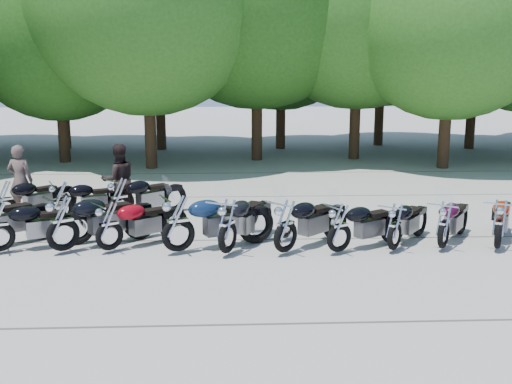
{
  "coord_description": "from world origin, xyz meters",
  "views": [
    {
      "loc": [
        -0.56,
        -11.46,
        3.87
      ],
      "look_at": [
        0.0,
        1.5,
        1.1
      ],
      "focal_mm": 42.0,
      "sensor_mm": 36.0,
      "label": 1
    }
  ],
  "objects_px": {
    "motorcycle_5": "(178,222)",
    "motorcycle_7": "(286,224)",
    "motorcycle_14": "(4,200)",
    "motorcycle_8": "(339,226)",
    "motorcycle_15": "(61,199)",
    "motorcycle_4": "(109,225)",
    "motorcycle_3": "(62,222)",
    "rider_0": "(20,180)",
    "motorcycle_11": "(499,223)",
    "motorcycle_9": "(395,225)",
    "motorcycle_16": "(119,198)",
    "motorcycle_10": "(444,223)",
    "motorcycle_6": "(227,224)",
    "rider_1": "(119,180)"
  },
  "relations": [
    {
      "from": "motorcycle_5",
      "to": "motorcycle_7",
      "type": "relative_size",
      "value": 1.07
    },
    {
      "from": "motorcycle_5",
      "to": "motorcycle_14",
      "type": "xyz_separation_m",
      "value": [
        -4.46,
        2.58,
        -0.09
      ]
    },
    {
      "from": "motorcycle_8",
      "to": "motorcycle_15",
      "type": "xyz_separation_m",
      "value": [
        -6.45,
        2.89,
        -0.02
      ]
    },
    {
      "from": "motorcycle_4",
      "to": "motorcycle_15",
      "type": "bearing_deg",
      "value": -4.13
    },
    {
      "from": "motorcycle_3",
      "to": "rider_0",
      "type": "relative_size",
      "value": 1.32
    },
    {
      "from": "motorcycle_11",
      "to": "motorcycle_15",
      "type": "height_order",
      "value": "motorcycle_11"
    },
    {
      "from": "motorcycle_7",
      "to": "motorcycle_8",
      "type": "height_order",
      "value": "motorcycle_7"
    },
    {
      "from": "motorcycle_4",
      "to": "rider_0",
      "type": "xyz_separation_m",
      "value": [
        -2.92,
        3.36,
        0.32
      ]
    },
    {
      "from": "motorcycle_9",
      "to": "motorcycle_16",
      "type": "distance_m",
      "value": 6.73
    },
    {
      "from": "motorcycle_9",
      "to": "motorcycle_5",
      "type": "bearing_deg",
      "value": 36.91
    },
    {
      "from": "motorcycle_3",
      "to": "rider_0",
      "type": "height_order",
      "value": "rider_0"
    },
    {
      "from": "motorcycle_10",
      "to": "motorcycle_14",
      "type": "distance_m",
      "value": 10.35
    },
    {
      "from": "motorcycle_4",
      "to": "motorcycle_11",
      "type": "xyz_separation_m",
      "value": [
        8.16,
        -0.21,
        0.01
      ]
    },
    {
      "from": "motorcycle_11",
      "to": "rider_0",
      "type": "distance_m",
      "value": 11.66
    },
    {
      "from": "motorcycle_7",
      "to": "motorcycle_15",
      "type": "distance_m",
      "value": 6.06
    },
    {
      "from": "motorcycle_6",
      "to": "rider_1",
      "type": "relative_size",
      "value": 1.26
    },
    {
      "from": "motorcycle_3",
      "to": "motorcycle_14",
      "type": "relative_size",
      "value": 1.12
    },
    {
      "from": "motorcycle_7",
      "to": "motorcycle_10",
      "type": "relative_size",
      "value": 1.1
    },
    {
      "from": "rider_0",
      "to": "motorcycle_6",
      "type": "bearing_deg",
      "value": 156.19
    },
    {
      "from": "motorcycle_3",
      "to": "motorcycle_10",
      "type": "xyz_separation_m",
      "value": [
        7.96,
        -0.12,
        -0.1
      ]
    },
    {
      "from": "motorcycle_4",
      "to": "motorcycle_7",
      "type": "xyz_separation_m",
      "value": [
        3.65,
        -0.3,
        0.04
      ]
    },
    {
      "from": "motorcycle_6",
      "to": "motorcycle_16",
      "type": "height_order",
      "value": "motorcycle_6"
    },
    {
      "from": "motorcycle_16",
      "to": "rider_1",
      "type": "relative_size",
      "value": 1.2
    },
    {
      "from": "motorcycle_16",
      "to": "rider_0",
      "type": "relative_size",
      "value": 1.21
    },
    {
      "from": "motorcycle_3",
      "to": "motorcycle_9",
      "type": "height_order",
      "value": "motorcycle_3"
    },
    {
      "from": "motorcycle_7",
      "to": "rider_0",
      "type": "distance_m",
      "value": 7.54
    },
    {
      "from": "motorcycle_8",
      "to": "motorcycle_9",
      "type": "distance_m",
      "value": 1.19
    },
    {
      "from": "motorcycle_5",
      "to": "motorcycle_8",
      "type": "xyz_separation_m",
      "value": [
        3.32,
        -0.15,
        -0.1
      ]
    },
    {
      "from": "motorcycle_8",
      "to": "motorcycle_15",
      "type": "bearing_deg",
      "value": 35.85
    },
    {
      "from": "motorcycle_15",
      "to": "motorcycle_4",
      "type": "bearing_deg",
      "value": -170.29
    },
    {
      "from": "motorcycle_7",
      "to": "motorcycle_5",
      "type": "bearing_deg",
      "value": 43.56
    },
    {
      "from": "motorcycle_3",
      "to": "motorcycle_9",
      "type": "distance_m",
      "value": 6.9
    },
    {
      "from": "motorcycle_6",
      "to": "motorcycle_10",
      "type": "xyz_separation_m",
      "value": [
        4.56,
        0.15,
        -0.07
      ]
    },
    {
      "from": "motorcycle_9",
      "to": "rider_1",
      "type": "xyz_separation_m",
      "value": [
        -6.31,
        3.44,
        0.36
      ]
    },
    {
      "from": "motorcycle_7",
      "to": "motorcycle_4",
      "type": "bearing_deg",
      "value": 42.21
    },
    {
      "from": "motorcycle_4",
      "to": "rider_1",
      "type": "distance_m",
      "value": 3.28
    },
    {
      "from": "motorcycle_11",
      "to": "motorcycle_16",
      "type": "height_order",
      "value": "motorcycle_16"
    },
    {
      "from": "motorcycle_4",
      "to": "motorcycle_5",
      "type": "relative_size",
      "value": 0.87
    },
    {
      "from": "motorcycle_7",
      "to": "motorcycle_11",
      "type": "height_order",
      "value": "motorcycle_7"
    },
    {
      "from": "motorcycle_15",
      "to": "motorcycle_8",
      "type": "bearing_deg",
      "value": -137.65
    },
    {
      "from": "motorcycle_11",
      "to": "motorcycle_14",
      "type": "distance_m",
      "value": 11.48
    },
    {
      "from": "motorcycle_5",
      "to": "motorcycle_7",
      "type": "bearing_deg",
      "value": -117.69
    },
    {
      "from": "motorcycle_9",
      "to": "motorcycle_14",
      "type": "relative_size",
      "value": 0.94
    },
    {
      "from": "motorcycle_6",
      "to": "rider_0",
      "type": "xyz_separation_m",
      "value": [
        -5.38,
        3.66,
        0.26
      ]
    },
    {
      "from": "motorcycle_7",
      "to": "motorcycle_9",
      "type": "bearing_deg",
      "value": -130.6
    },
    {
      "from": "motorcycle_15",
      "to": "rider_1",
      "type": "bearing_deg",
      "value": -86.68
    },
    {
      "from": "motorcycle_5",
      "to": "motorcycle_15",
      "type": "xyz_separation_m",
      "value": [
        -3.13,
        2.74,
        -0.12
      ]
    },
    {
      "from": "rider_1",
      "to": "motorcycle_9",
      "type": "bearing_deg",
      "value": 129.11
    },
    {
      "from": "motorcycle_7",
      "to": "motorcycle_14",
      "type": "height_order",
      "value": "motorcycle_7"
    },
    {
      "from": "motorcycle_3",
      "to": "rider_0",
      "type": "distance_m",
      "value": 3.93
    }
  ]
}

